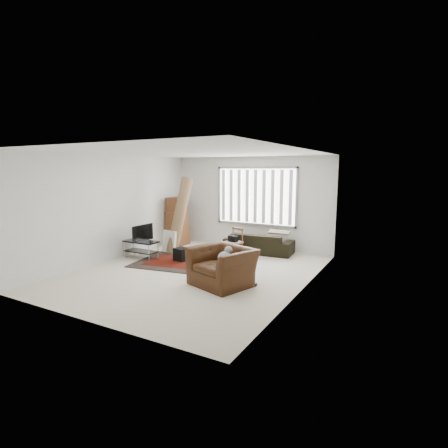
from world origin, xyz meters
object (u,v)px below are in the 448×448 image
object	(u,v)px
sofa	(259,240)
side_chair	(234,241)
tv_stand	(141,246)
armchair	(223,264)
moving_boxes	(177,223)

from	to	relation	value
sofa	side_chair	xyz separation A→B (m)	(-0.44, -0.69, 0.06)
tv_stand	armchair	bearing A→B (deg)	-16.01
moving_boxes	side_chair	bearing A→B (deg)	-12.22
side_chair	sofa	bearing A→B (deg)	73.48
moving_boxes	sofa	bearing A→B (deg)	4.37
sofa	moving_boxes	bearing A→B (deg)	-0.34
tv_stand	sofa	world-z (taller)	sofa
armchair	side_chair	bearing A→B (deg)	130.73
moving_boxes	armchair	size ratio (longest dim) A/B	1.02
tv_stand	side_chair	xyz separation A→B (m)	(2.04, 1.38, 0.09)
moving_boxes	armchair	xyz separation A→B (m)	(3.14, -2.71, -0.24)
side_chair	armchair	xyz separation A→B (m)	(0.90, -2.23, 0.02)
side_chair	tv_stand	bearing A→B (deg)	-129.53
moving_boxes	armchair	bearing A→B (deg)	-40.81
tv_stand	sofa	bearing A→B (deg)	39.87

